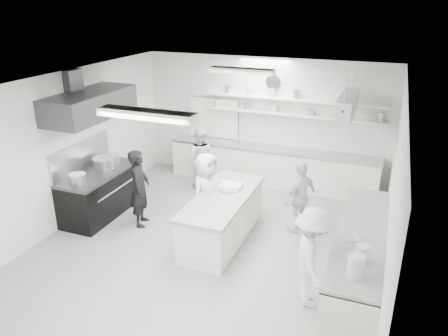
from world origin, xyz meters
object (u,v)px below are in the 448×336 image
(cook_stove, at_px, (140,188))
(cook_back, at_px, (200,158))
(stove, at_px, (100,194))
(prep_island, at_px, (222,219))
(back_counter, at_px, (271,167))
(right_counter, at_px, (359,260))

(cook_stove, height_order, cook_back, cook_stove)
(stove, distance_m, cook_back, 2.47)
(cook_back, bearing_deg, prep_island, 111.48)
(stove, xyz_separation_m, prep_island, (2.74, -0.01, -0.03))
(stove, bearing_deg, cook_back, 56.03)
(back_counter, xyz_separation_m, prep_island, (-0.16, -2.81, -0.04))
(right_counter, xyz_separation_m, cook_stove, (-4.23, 0.54, 0.32))
(prep_island, bearing_deg, back_counter, 86.87)
(cook_stove, xyz_separation_m, cook_back, (0.35, 2.09, -0.05))
(stove, height_order, cook_back, cook_back)
(back_counter, relative_size, prep_island, 2.21)
(cook_back, bearing_deg, right_counter, 133.51)
(cook_back, bearing_deg, cook_stove, 68.20)
(cook_stove, relative_size, cook_back, 1.06)
(stove, relative_size, cook_stove, 1.14)
(prep_island, height_order, cook_stove, cook_stove)
(right_counter, height_order, cook_back, cook_back)
(right_counter, distance_m, prep_island, 2.58)
(back_counter, height_order, right_counter, right_counter)
(right_counter, bearing_deg, cook_back, 145.88)
(right_counter, distance_m, cook_back, 4.70)
(cook_stove, bearing_deg, right_counter, -116.39)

